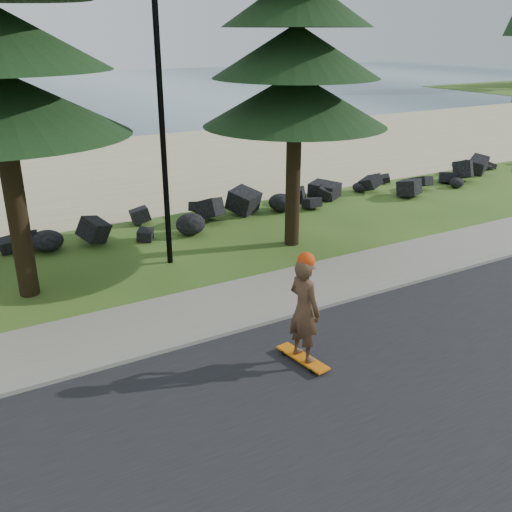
# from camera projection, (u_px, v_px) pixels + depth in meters

# --- Properties ---
(ground) EXTENTS (160.00, 160.00, 0.00)m
(ground) POSITION_uv_depth(u_px,v_px,m) (226.00, 311.00, 12.23)
(ground) COLOR #2E5019
(ground) RESTS_ON ground
(road) EXTENTS (160.00, 7.00, 0.02)m
(road) POSITION_uv_depth(u_px,v_px,m) (361.00, 429.00, 8.59)
(road) COLOR black
(road) RESTS_ON ground
(kerb) EXTENTS (160.00, 0.20, 0.10)m
(kerb) POSITION_uv_depth(u_px,v_px,m) (246.00, 327.00, 11.48)
(kerb) COLOR gray
(kerb) RESTS_ON ground
(sidewalk) EXTENTS (160.00, 2.00, 0.08)m
(sidewalk) POSITION_uv_depth(u_px,v_px,m) (222.00, 306.00, 12.37)
(sidewalk) COLOR gray
(sidewalk) RESTS_ON ground
(beach_sand) EXTENTS (160.00, 15.00, 0.01)m
(beach_sand) POSITION_uv_depth(u_px,v_px,m) (70.00, 174.00, 23.94)
(beach_sand) COLOR tan
(beach_sand) RESTS_ON ground
(seawall_boulders) EXTENTS (60.00, 2.40, 1.10)m
(seawall_boulders) POSITION_uv_depth(u_px,v_px,m) (140.00, 235.00, 16.75)
(seawall_boulders) COLOR black
(seawall_boulders) RESTS_ON ground
(lamp_post) EXTENTS (0.25, 0.14, 8.14)m
(lamp_post) POSITION_uv_depth(u_px,v_px,m) (160.00, 98.00, 13.29)
(lamp_post) COLOR black
(lamp_post) RESTS_ON ground
(skateboarder) EXTENTS (0.55, 1.17, 2.13)m
(skateboarder) POSITION_uv_depth(u_px,v_px,m) (304.00, 310.00, 9.92)
(skateboarder) COLOR orange
(skateboarder) RESTS_ON ground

